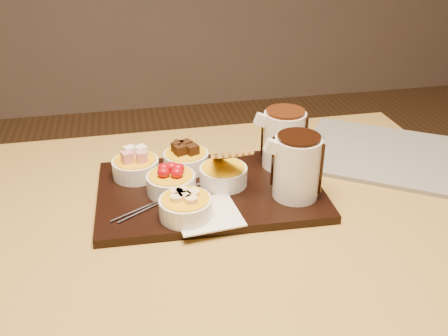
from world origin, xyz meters
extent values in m
cube|color=#AE8B40|center=(0.00, 0.00, 0.73)|extent=(1.20, 0.80, 0.04)
cylinder|color=#AE8B40|center=(0.54, 0.34, 0.35)|extent=(0.06, 0.06, 0.71)
cube|color=black|center=(0.03, 0.05, 0.76)|extent=(0.47, 0.32, 0.02)
cube|color=white|center=(0.01, -0.05, 0.77)|extent=(0.13, 0.13, 0.00)
cylinder|color=white|center=(-0.12, 0.13, 0.79)|extent=(0.10, 0.10, 0.04)
cylinder|color=white|center=(-0.01, 0.14, 0.79)|extent=(0.10, 0.10, 0.04)
cylinder|color=white|center=(-0.05, 0.05, 0.79)|extent=(0.10, 0.10, 0.04)
cylinder|color=white|center=(0.06, 0.06, 0.79)|extent=(0.10, 0.10, 0.04)
cylinder|color=white|center=(-0.03, -0.05, 0.79)|extent=(0.10, 0.10, 0.04)
cylinder|color=silver|center=(0.19, -0.02, 0.83)|extent=(0.10, 0.10, 0.13)
cylinder|color=silver|center=(0.21, 0.11, 0.83)|extent=(0.10, 0.10, 0.13)
cube|color=beige|center=(0.48, 0.14, 0.76)|extent=(0.50, 0.48, 0.01)
camera|label=1|loc=(-0.13, -0.83, 1.30)|focal=40.00mm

